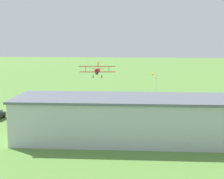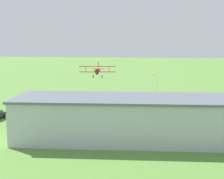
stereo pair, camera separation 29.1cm
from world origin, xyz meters
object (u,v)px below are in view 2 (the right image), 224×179
(person_by_parked_cars, at_px, (64,111))
(windsock, at_px, (154,76))
(person_beside_truck, at_px, (55,115))
(biplane, at_px, (98,70))
(car_white, at_px, (31,116))
(hangar, at_px, (137,119))

(person_by_parked_cars, xyz_separation_m, windsock, (-18.36, -27.58, 4.50))
(person_beside_truck, height_order, windsock, windsock)
(biplane, distance_m, windsock, 24.00)
(person_beside_truck, xyz_separation_m, windsock, (-19.23, -30.98, 4.59))
(car_white, xyz_separation_m, person_beside_truck, (-4.32, -1.28, -0.08))
(person_by_parked_cars, bearing_deg, hangar, 134.88)
(person_beside_truck, distance_m, windsock, 36.75)
(car_white, height_order, person_beside_truck, car_white)
(hangar, relative_size, person_by_parked_cars, 21.62)
(hangar, distance_m, car_white, 23.43)
(biplane, distance_m, person_by_parked_cars, 12.15)
(person_beside_truck, bearing_deg, person_by_parked_cars, -104.35)
(car_white, distance_m, person_beside_truck, 4.51)
(hangar, distance_m, windsock, 43.23)
(windsock, bearing_deg, car_white, 53.88)
(windsock, bearing_deg, hangar, 86.12)
(person_by_parked_cars, bearing_deg, person_beside_truck, 75.65)
(car_white, bearing_deg, biplane, -132.22)
(biplane, bearing_deg, windsock, -121.94)
(person_by_parked_cars, relative_size, windsock, 0.29)
(person_by_parked_cars, xyz_separation_m, person_beside_truck, (0.87, 3.40, -0.08))
(windsock, bearing_deg, biplane, 58.06)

